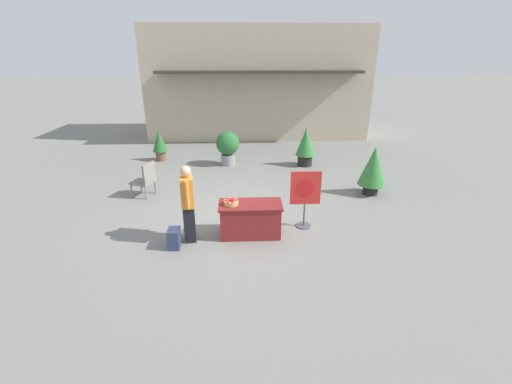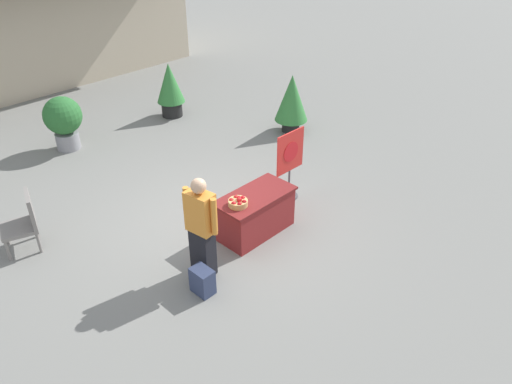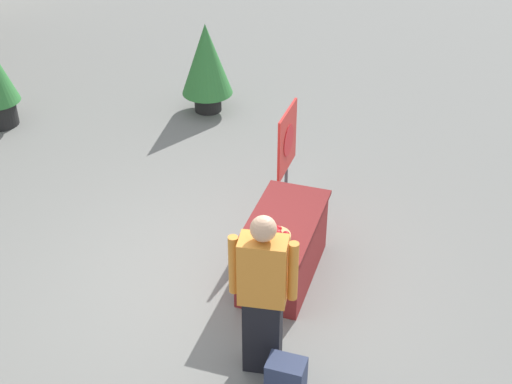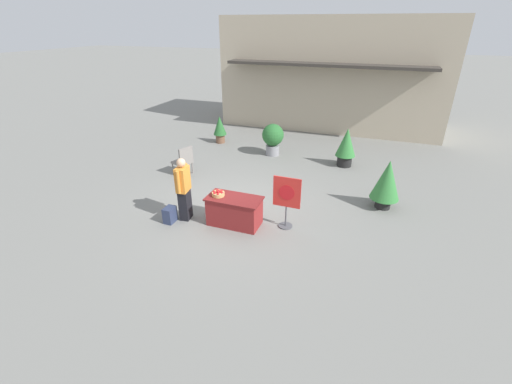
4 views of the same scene
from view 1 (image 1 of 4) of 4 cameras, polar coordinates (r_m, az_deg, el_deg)
ground_plane at (r=8.48m, az=-3.08°, el=-4.70°), size 120.00×120.00×0.00m
storefront_building at (r=17.58m, az=0.19°, el=17.79°), size 10.24×4.58×5.01m
display_table at (r=7.67m, az=-0.93°, el=-4.52°), size 1.40×0.71×0.76m
apple_basket at (r=7.46m, az=-4.18°, el=-1.65°), size 0.32×0.32×0.16m
person_visitor at (r=7.38m, az=-11.26°, el=-1.90°), size 0.32×0.61×1.70m
backpack at (r=7.45m, az=-13.48°, el=-7.52°), size 0.24×0.34×0.42m
poster_board at (r=7.93m, az=8.20°, el=-0.64°), size 0.70×0.36×1.37m
patio_chair at (r=10.19m, az=-17.92°, el=2.17°), size 0.70×0.70×0.99m
potted_plant_far_left at (r=12.55m, az=-4.72°, el=7.69°), size 0.84×0.84×1.23m
potted_plant_near_left at (r=10.30m, az=18.96°, el=3.86°), size 0.79×0.79×1.42m
potted_plant_far_right at (r=12.54m, az=8.28°, el=7.77°), size 0.71×0.71×1.39m
potted_plant_near_right at (r=13.56m, az=-15.76°, el=7.76°), size 0.56×0.56×1.15m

